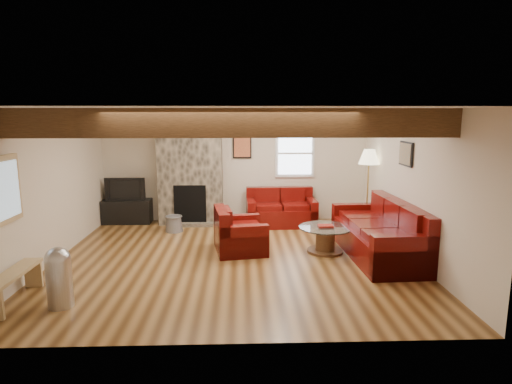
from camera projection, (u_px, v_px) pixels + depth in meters
room at (234, 186)px, 7.05m from camera, size 8.00×8.00×8.00m
oak_beam at (231, 123)px, 5.64m from camera, size 6.00×0.36×0.38m
chimney_breast at (190, 169)px, 9.47m from camera, size 1.40×0.67×2.50m
back_window at (295, 153)px, 9.71m from camera, size 0.90×0.08×1.10m
ceiling_dome at (283, 113)px, 7.76m from camera, size 0.40×0.40×0.18m
artwork_back at (242, 147)px, 9.64m from camera, size 0.42×0.06×0.52m
artwork_right at (405, 154)px, 7.36m from camera, size 0.06×0.55×0.42m
sofa_three at (378, 229)px, 7.37m from camera, size 1.12×2.47×0.94m
loveseat at (281, 207)px, 9.43m from camera, size 1.53×0.91×0.80m
armchair_red at (240, 230)px, 7.62m from camera, size 0.99×1.09×0.79m
coffee_table at (325, 239)px, 7.59m from camera, size 0.95×0.95×0.49m
tv_cabinet at (127, 211)px, 9.63m from camera, size 1.07×0.43×0.53m
television at (126, 188)px, 9.54m from camera, size 0.88×0.12×0.51m
floor_lamp at (369, 161)px, 8.93m from camera, size 0.44×0.44×1.70m
pine_bench at (15, 287)px, 5.56m from camera, size 0.26×1.10×0.41m
pedal_bin at (59, 277)px, 5.40m from camera, size 0.33×0.33×0.79m
coal_bucket at (174, 223)px, 8.94m from camera, size 0.37×0.37×0.34m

